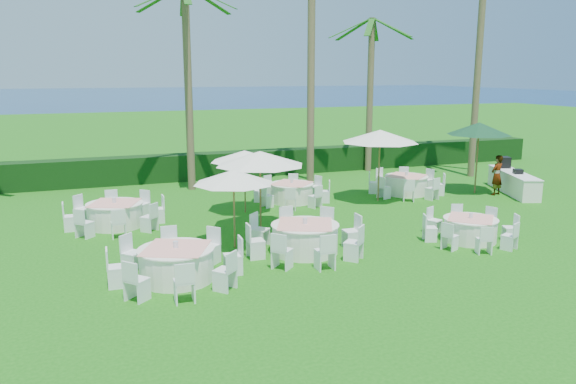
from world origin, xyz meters
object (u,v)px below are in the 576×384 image
at_px(banquet_table_a, 177,263).
at_px(umbrella_d, 380,136).
at_px(banquet_table_d, 115,214).
at_px(banquet_table_b, 305,237).
at_px(umbrella_green, 479,129).
at_px(umbrella_b, 260,158).
at_px(buffet_table, 513,182).
at_px(umbrella_c, 245,156).
at_px(umbrella_a, 233,177).
at_px(banquet_table_e, 292,192).
at_px(staff_person, 497,175).
at_px(banquet_table_f, 406,184).
at_px(banquet_table_c, 470,229).

bearing_deg(banquet_table_a, umbrella_d, 33.68).
bearing_deg(banquet_table_d, banquet_table_a, -78.78).
xyz_separation_m(banquet_table_a, banquet_table_b, (3.68, 0.88, 0.01)).
relative_size(banquet_table_b, umbrella_green, 1.12).
height_order(umbrella_b, buffet_table, umbrella_b).
bearing_deg(umbrella_green, umbrella_c, 179.42).
bearing_deg(buffet_table, umbrella_a, -165.74).
bearing_deg(banquet_table_e, staff_person, -11.55).
distance_m(banquet_table_d, umbrella_d, 10.05).
xyz_separation_m(banquet_table_f, umbrella_c, (-7.05, -0.70, 1.63)).
bearing_deg(umbrella_c, umbrella_b, -95.02).
relative_size(banquet_table_a, banquet_table_b, 0.98).
bearing_deg(umbrella_b, banquet_table_e, 56.06).
distance_m(banquet_table_f, buffet_table, 4.49).
distance_m(banquet_table_c, banquet_table_e, 7.32).
distance_m(banquet_table_c, umbrella_a, 7.15).
bearing_deg(umbrella_green, banquet_table_f, 164.16).
relative_size(umbrella_b, umbrella_d, 0.94).
height_order(umbrella_c, buffet_table, umbrella_c).
xyz_separation_m(umbrella_b, umbrella_green, (10.07, 2.43, 0.34)).
height_order(banquet_table_d, staff_person, staff_person).
relative_size(banquet_table_a, staff_person, 1.96).
xyz_separation_m(umbrella_a, umbrella_green, (11.26, 3.74, 0.61)).
xyz_separation_m(banquet_table_b, umbrella_green, (9.55, 4.86, 2.23)).
distance_m(banquet_table_d, buffet_table, 15.82).
xyz_separation_m(banquet_table_b, umbrella_a, (-1.71, 1.12, 1.62)).
height_order(banquet_table_b, umbrella_c, umbrella_c).
distance_m(umbrella_a, buffet_table, 13.26).
bearing_deg(banquet_table_b, staff_person, 22.80).
xyz_separation_m(banquet_table_a, banquet_table_c, (8.69, 0.21, -0.06)).
bearing_deg(banquet_table_a, banquet_table_b, 13.39).
xyz_separation_m(umbrella_c, staff_person, (10.39, -0.71, -1.22)).
bearing_deg(banquet_table_e, banquet_table_f, -3.25).
height_order(banquet_table_a, umbrella_b, umbrella_b).
relative_size(umbrella_b, staff_person, 1.69).
bearing_deg(banquet_table_e, banquet_table_c, -64.32).
distance_m(banquet_table_b, banquet_table_e, 6.21).
relative_size(banquet_table_f, umbrella_d, 1.02).
bearing_deg(banquet_table_f, umbrella_a, -151.81).
height_order(banquet_table_c, banquet_table_f, banquet_table_f).
bearing_deg(banquet_table_f, umbrella_d, -157.34).
relative_size(umbrella_d, umbrella_green, 1.01).
xyz_separation_m(banquet_table_f, umbrella_b, (-7.27, -3.23, 1.92)).
distance_m(banquet_table_b, umbrella_b, 3.12).
xyz_separation_m(banquet_table_a, banquet_table_f, (10.43, 6.53, -0.02)).
height_order(banquet_table_f, umbrella_d, umbrella_d).
bearing_deg(banquet_table_f, banquet_table_b, -140.04).
height_order(umbrella_b, umbrella_d, umbrella_d).
xyz_separation_m(banquet_table_d, umbrella_a, (3.06, -3.50, 1.64)).
height_order(banquet_table_e, banquet_table_f, banquet_table_f).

